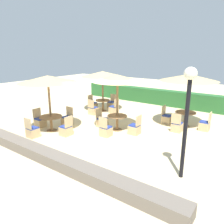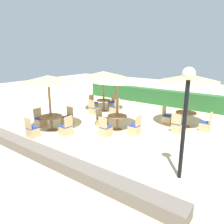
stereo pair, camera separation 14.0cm
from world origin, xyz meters
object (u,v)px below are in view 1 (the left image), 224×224
Objects in this scene: lamp_post at (188,102)px; patio_chair_center_east at (135,129)px; patio_chair_back_right_south at (177,126)px; parasol_center at (117,78)px; patio_chair_back_left_south at (93,110)px; patio_chair_front_left_north at (67,120)px; parasol_back_left at (103,74)px; parasol_front_left at (48,79)px; patio_chair_back_right_west at (167,118)px; patio_chair_center_south at (106,131)px; round_table_back_right at (185,115)px; parasol_back_right at (189,78)px; patio_chair_center_west at (102,122)px; round_table_center at (117,119)px; patio_chair_front_left_west at (40,122)px; patio_chair_back_left_west at (93,105)px; patio_chair_front_left_south at (32,132)px; round_table_front_left at (51,119)px; patio_chair_back_left_east at (114,109)px; round_table_back_left at (103,103)px; patio_chair_back_left_north at (112,104)px; patio_chair_front_left_east at (66,130)px; patio_chair_back_right_east at (205,125)px.

patio_chair_center_east is at bearing 142.22° from lamp_post.
patio_chair_back_right_south is 3.63m from parasol_center.
patio_chair_front_left_north is (0.20, -2.29, 0.00)m from patio_chair_back_left_south.
parasol_back_left is at bearing 139.05° from parasol_center.
patio_chair_back_right_west is at bearing 46.93° from parasol_front_left.
patio_chair_center_south is at bearing -88.47° from parasol_center.
parasol_back_right is at bearing -90.00° from round_table_back_right.
patio_chair_back_right_south is (-0.06, -0.99, -2.22)m from parasol_back_right.
parasol_back_left is 2.81× the size of patio_chair_center_west.
round_table_back_right is 3.51m from round_table_center.
patio_chair_center_south is 1.00× the size of patio_chair_center_east.
lamp_post is at bearing 167.96° from patio_chair_front_left_north.
parasol_center is at bearing 118.53° from patio_chair_front_left_west.
round_table_back_right reaches higher than round_table_center.
parasol_center is (3.60, -2.37, 2.25)m from patio_chair_back_left_west.
patio_chair_front_left_west is at bearing -151.47° from parasol_center.
patio_chair_front_left_south is (-0.04, -1.03, -2.22)m from parasol_front_left.
patio_chair_back_right_south reaches higher than round_table_front_left.
parasol_front_left is 2.86× the size of patio_chair_front_left_west.
lamp_post is at bearing -68.39° from patio_chair_back_right_south.
parasol_front_left reaches higher than patio_chair_front_left_south.
parasol_back_left is at bearing -178.81° from round_table_back_right.
parasol_front_left is (-6.43, 0.32, 0.13)m from lamp_post.
parasol_back_right is 7.71m from patio_chair_front_left_west.
parasol_center is 4.54m from patio_chair_front_left_west.
parasol_center is at bearing -27.24° from patio_chair_back_left_south.
patio_chair_back_left_east is 4.87m from parasol_front_left.
round_table_back_left is 4.27m from patio_chair_back_right_west.
parasol_back_right is at bearing 47.08° from patio_chair_front_left_south.
parasol_back_left reaches higher than patio_chair_front_left_west.
round_table_back_left is 0.99× the size of patio_chair_center_east.
patio_chair_back_left_north is 5.36m from patio_chair_front_left_east.
patio_chair_back_right_east is at bearing 121.87° from patio_chair_front_left_west.
round_table_center is at bearing -37.58° from patio_chair_front_left_east.
parasol_back_left is 2.81× the size of patio_chair_back_left_south.
patio_chair_center_south and patio_chair_center_west have the same top height.
parasol_center is at bearing 124.98° from patio_chair_back_right_east.
patio_chair_back_left_south is 0.35× the size of parasol_front_left.
patio_chair_back_left_west and patio_chair_center_east have the same top height.
patio_chair_front_left_west is at bearing 47.23° from patio_chair_front_left_north.
round_table_front_left is (-5.99, -4.37, 0.31)m from patio_chair_back_right_east.
patio_chair_back_right_west is 1.00× the size of patio_chair_front_left_south.
parasol_back_right is (-1.42, 4.72, 0.13)m from lamp_post.
parasol_back_right is at bearing -42.18° from patio_chair_front_left_east.
patio_chair_back_right_east is 4.25m from round_table_center.
parasol_back_left reaches higher than patio_chair_back_right_south.
patio_chair_back_left_south is 1.00× the size of patio_chair_front_left_west.
round_table_back_right is 1.03m from patio_chair_back_right_east.
round_table_center is 1.02× the size of patio_chair_center_east.
patio_chair_front_left_west is (-4.43, -1.91, 0.00)m from patio_chair_center_east.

